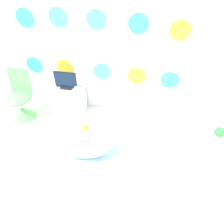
{
  "coord_description": "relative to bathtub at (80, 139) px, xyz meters",
  "views": [
    {
      "loc": [
        0.76,
        -1.28,
        2.56
      ],
      "look_at": [
        0.36,
        0.84,
        0.7
      ],
      "focal_mm": 35.0,
      "sensor_mm": 36.0,
      "label": 1
    }
  ],
  "objects": [
    {
      "name": "chair",
      "position": [
        -1.18,
        0.52,
        0.05
      ],
      "size": [
        0.42,
        0.42,
        0.87
      ],
      "color": "#66C166",
      "rests_on": "ground_plane"
    },
    {
      "name": "rug",
      "position": [
        0.03,
        -0.12,
        -0.22
      ],
      "size": [
        1.21,
        0.66,
        0.01
      ],
      "color": "silver",
      "rests_on": "ground_plane"
    },
    {
      "name": "tv",
      "position": [
        -0.47,
        0.83,
        0.4
      ],
      "size": [
        0.37,
        0.12,
        0.3
      ],
      "color": "black",
      "rests_on": "tv_cabinet"
    },
    {
      "name": "bathtub",
      "position": [
        0.0,
        0.0,
        0.0
      ],
      "size": [
        0.97,
        0.59,
        0.45
      ],
      "color": "white",
      "rests_on": "ground_plane"
    },
    {
      "name": "vase",
      "position": [
        -0.24,
        0.7,
        0.32
      ],
      "size": [
        0.07,
        0.07,
        0.14
      ],
      "color": "white",
      "rests_on": "tv_cabinet"
    },
    {
      "name": "tv_cabinet",
      "position": [
        -0.47,
        0.83,
        0.02
      ],
      "size": [
        0.55,
        0.35,
        0.49
      ],
      "color": "silver",
      "rests_on": "ground_plane"
    },
    {
      "name": "side_table",
      "position": [
        1.78,
        0.07,
        0.19
      ],
      "size": [
        0.43,
        0.36,
        0.52
      ],
      "color": "silver",
      "rests_on": "ground_plane"
    },
    {
      "name": "potted_plant_left",
      "position": [
        1.78,
        0.07,
        0.39
      ],
      "size": [
        0.12,
        0.12,
        0.18
      ],
      "color": "beige",
      "rests_on": "side_table"
    },
    {
      "name": "rubber_duck",
      "position": [
        0.11,
        -0.01,
        0.26
      ],
      "size": [
        0.07,
        0.08,
        0.09
      ],
      "color": "yellow",
      "rests_on": "bathtub"
    },
    {
      "name": "ground_plane",
      "position": [
        0.08,
        -0.71,
        -0.23
      ],
      "size": [
        12.0,
        12.0,
        0.0
      ],
      "primitive_type": "plane",
      "color": "silver"
    },
    {
      "name": "wall_back_dotted",
      "position": [
        0.08,
        1.06,
        1.07
      ],
      "size": [
        5.09,
        0.05,
        2.6
      ],
      "color": "white",
      "rests_on": "ground_plane"
    }
  ]
}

